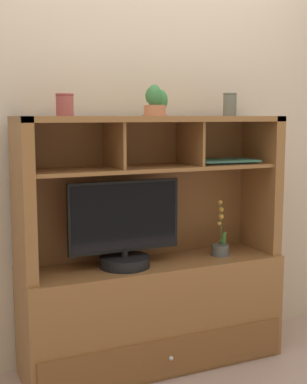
% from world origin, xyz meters
% --- Properties ---
extents(floor_plane, '(6.00, 6.00, 0.02)m').
position_xyz_m(floor_plane, '(0.00, 0.00, -0.01)').
color(floor_plane, tan).
rests_on(floor_plane, ground).
extents(back_wall, '(6.00, 0.02, 2.80)m').
position_xyz_m(back_wall, '(0.00, 0.24, 1.40)').
color(back_wall, beige).
rests_on(back_wall, ground).
extents(media_console, '(1.47, 0.45, 1.40)m').
position_xyz_m(media_console, '(0.00, 0.01, 0.44)').
color(media_console, brown).
rests_on(media_console, ground).
extents(tv_monitor, '(0.62, 0.27, 0.47)m').
position_xyz_m(tv_monitor, '(-0.18, -0.03, 0.79)').
color(tv_monitor, black).
rests_on(tv_monitor, media_console).
extents(potted_orchid, '(0.11, 0.11, 0.33)m').
position_xyz_m(potted_orchid, '(0.41, -0.03, 0.65)').
color(potted_orchid, '#515451').
rests_on(potted_orchid, media_console).
extents(magazine_stack_left, '(0.37, 0.27, 0.02)m').
position_xyz_m(magazine_stack_left, '(0.46, 0.01, 1.15)').
color(magazine_stack_left, slate).
rests_on(magazine_stack_left, media_console).
extents(potted_succulent, '(0.14, 0.13, 0.16)m').
position_xyz_m(potted_succulent, '(0.00, -0.02, 1.48)').
color(potted_succulent, '#B8704C').
rests_on(potted_succulent, media_console).
extents(ceramic_vase, '(0.08, 0.08, 0.13)m').
position_xyz_m(ceramic_vase, '(0.48, -0.00, 1.47)').
color(ceramic_vase, '#5B5F53').
rests_on(ceramic_vase, media_console).
extents(accent_vase, '(0.09, 0.09, 0.11)m').
position_xyz_m(accent_vase, '(-0.48, 0.02, 1.46)').
color(accent_vase, '#954342').
rests_on(accent_vase, media_console).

